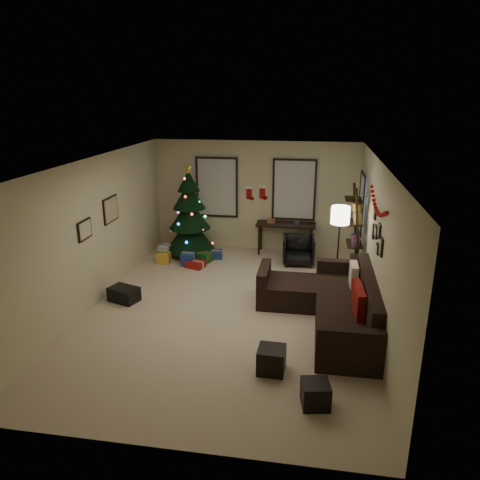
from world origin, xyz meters
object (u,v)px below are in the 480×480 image
(christmas_tree, at_px, (190,217))
(desk_chair, at_px, (298,250))
(desk, at_px, (286,227))
(bookshelf, at_px, (355,237))
(sofa, at_px, (331,305))

(christmas_tree, distance_m, desk_chair, 2.70)
(desk, relative_size, bookshelf, 0.69)
(christmas_tree, distance_m, sofa, 4.47)
(desk_chair, bearing_deg, sofa, -80.38)
(christmas_tree, relative_size, desk, 1.58)
(sofa, distance_m, desk, 3.53)
(christmas_tree, height_order, desk, christmas_tree)
(sofa, xyz_separation_m, desk, (-1.03, 3.35, 0.38))
(bookshelf, bearing_deg, desk, 133.18)
(sofa, relative_size, bookshelf, 1.41)
(christmas_tree, xyz_separation_m, bookshelf, (3.79, -1.19, 0.07))
(bookshelf, bearing_deg, desk_chair, 140.57)
(sofa, xyz_separation_m, desk_chair, (-0.68, 2.70, 0.04))
(christmas_tree, relative_size, desk_chair, 3.39)
(desk_chair, xyz_separation_m, bookshelf, (1.16, -0.96, 0.66))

